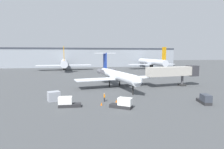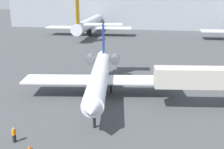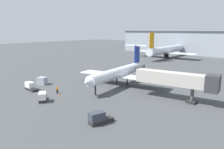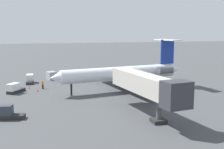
{
  "view_description": "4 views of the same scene",
  "coord_description": "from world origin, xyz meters",
  "px_view_note": "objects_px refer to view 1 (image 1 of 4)",
  "views": [
    {
      "loc": [
        -12.08,
        -45.44,
        9.69
      ],
      "look_at": [
        -2.0,
        6.81,
        3.61
      ],
      "focal_mm": 29.73,
      "sensor_mm": 36.0,
      "label": 1
    },
    {
      "loc": [
        8.58,
        -33.38,
        15.41
      ],
      "look_at": [
        0.73,
        7.35,
        3.13
      ],
      "focal_mm": 45.16,
      "sensor_mm": 36.0,
      "label": 2
    },
    {
      "loc": [
        34.86,
        -37.11,
        14.27
      ],
      "look_at": [
        -0.51,
        2.82,
        3.41
      ],
      "focal_mm": 35.37,
      "sensor_mm": 36.0,
      "label": 3
    },
    {
      "loc": [
        51.34,
        -10.56,
        11.93
      ],
      "look_at": [
        -0.16,
        3.64,
        3.39
      ],
      "focal_mm": 45.48,
      "sensor_mm": 36.0,
      "label": 4
    }
  ],
  "objects_px": {
    "ground_crew_marshaller": "(104,97)",
    "traffic_cone_near": "(101,104)",
    "traffic_cone_mid": "(116,101)",
    "baggage_tug_trailing": "(67,102)",
    "cargo_container_uld": "(54,96)",
    "regional_jet": "(116,75)",
    "parked_airliner_west_mid": "(152,62)",
    "parked_airliner_west_end": "(64,63)",
    "baggage_tug_lead": "(123,104)",
    "jet_bridge": "(176,72)",
    "baggage_tug_spare": "(205,100)"
  },
  "relations": [
    {
      "from": "baggage_tug_lead",
      "to": "baggage_tug_trailing",
      "type": "height_order",
      "value": "same"
    },
    {
      "from": "baggage_tug_trailing",
      "to": "traffic_cone_mid",
      "type": "xyz_separation_m",
      "value": [
        9.43,
        1.51,
        -0.56
      ]
    },
    {
      "from": "jet_bridge",
      "to": "parked_airliner_west_end",
      "type": "distance_m",
      "value": 70.92
    },
    {
      "from": "baggage_tug_trailing",
      "to": "parked_airliner_west_mid",
      "type": "xyz_separation_m",
      "value": [
        48.57,
        76.61,
        3.34
      ]
    },
    {
      "from": "jet_bridge",
      "to": "cargo_container_uld",
      "type": "bearing_deg",
      "value": -161.7
    },
    {
      "from": "baggage_tug_lead",
      "to": "cargo_container_uld",
      "type": "bearing_deg",
      "value": 149.01
    },
    {
      "from": "regional_jet",
      "to": "baggage_tug_spare",
      "type": "height_order",
      "value": "regional_jet"
    },
    {
      "from": "regional_jet",
      "to": "parked_airliner_west_end",
      "type": "height_order",
      "value": "parked_airliner_west_end"
    },
    {
      "from": "cargo_container_uld",
      "to": "traffic_cone_mid",
      "type": "height_order",
      "value": "cargo_container_uld"
    },
    {
      "from": "regional_jet",
      "to": "baggage_tug_trailing",
      "type": "height_order",
      "value": "regional_jet"
    },
    {
      "from": "baggage_tug_spare",
      "to": "ground_crew_marshaller",
      "type": "bearing_deg",
      "value": 163.94
    },
    {
      "from": "baggage_tug_trailing",
      "to": "regional_jet",
      "type": "bearing_deg",
      "value": 54.6
    },
    {
      "from": "traffic_cone_mid",
      "to": "parked_airliner_west_mid",
      "type": "xyz_separation_m",
      "value": [
        39.13,
        75.1,
        3.9
      ]
    },
    {
      "from": "jet_bridge",
      "to": "ground_crew_marshaller",
      "type": "relative_size",
      "value": 9.94
    },
    {
      "from": "jet_bridge",
      "to": "baggage_tug_spare",
      "type": "height_order",
      "value": "jet_bridge"
    },
    {
      "from": "parked_airliner_west_mid",
      "to": "cargo_container_uld",
      "type": "bearing_deg",
      "value": -125.68
    },
    {
      "from": "regional_jet",
      "to": "traffic_cone_near",
      "type": "xyz_separation_m",
      "value": [
        -6.67,
        -18.27,
        -3.26
      ]
    },
    {
      "from": "traffic_cone_near",
      "to": "parked_airliner_west_end",
      "type": "height_order",
      "value": "parked_airliner_west_end"
    },
    {
      "from": "ground_crew_marshaller",
      "to": "traffic_cone_near",
      "type": "relative_size",
      "value": 3.07
    },
    {
      "from": "jet_bridge",
      "to": "traffic_cone_mid",
      "type": "relative_size",
      "value": 30.53
    },
    {
      "from": "traffic_cone_near",
      "to": "parked_airliner_west_mid",
      "type": "distance_m",
      "value": 87.71
    },
    {
      "from": "regional_jet",
      "to": "traffic_cone_mid",
      "type": "bearing_deg",
      "value": -101.79
    },
    {
      "from": "baggage_tug_spare",
      "to": "parked_airliner_west_mid",
      "type": "relative_size",
      "value": 0.12
    },
    {
      "from": "baggage_tug_trailing",
      "to": "jet_bridge",
      "type": "bearing_deg",
      "value": 27.67
    },
    {
      "from": "jet_bridge",
      "to": "parked_airliner_west_mid",
      "type": "xyz_separation_m",
      "value": [
        18.14,
        60.65,
        -0.21
      ]
    },
    {
      "from": "baggage_tug_lead",
      "to": "cargo_container_uld",
      "type": "xyz_separation_m",
      "value": [
        -12.67,
        7.61,
        0.14
      ]
    },
    {
      "from": "baggage_tug_spare",
      "to": "traffic_cone_mid",
      "type": "height_order",
      "value": "baggage_tug_spare"
    },
    {
      "from": "ground_crew_marshaller",
      "to": "parked_airliner_west_mid",
      "type": "height_order",
      "value": "parked_airliner_west_mid"
    },
    {
      "from": "baggage_tug_lead",
      "to": "traffic_cone_mid",
      "type": "bearing_deg",
      "value": 94.58
    },
    {
      "from": "jet_bridge",
      "to": "baggage_tug_lead",
      "type": "bearing_deg",
      "value": -137.96
    },
    {
      "from": "regional_jet",
      "to": "ground_crew_marshaller",
      "type": "height_order",
      "value": "regional_jet"
    },
    {
      "from": "jet_bridge",
      "to": "parked_airliner_west_mid",
      "type": "height_order",
      "value": "parked_airliner_west_mid"
    },
    {
      "from": "baggage_tug_trailing",
      "to": "traffic_cone_near",
      "type": "relative_size",
      "value": 7.4
    },
    {
      "from": "parked_airliner_west_mid",
      "to": "jet_bridge",
      "type": "bearing_deg",
      "value": -106.65
    },
    {
      "from": "baggage_tug_lead",
      "to": "parked_airliner_west_end",
      "type": "xyz_separation_m",
      "value": [
        -14.95,
        79.96,
        3.3
      ]
    },
    {
      "from": "cargo_container_uld",
      "to": "traffic_cone_near",
      "type": "relative_size",
      "value": 5.09
    },
    {
      "from": "regional_jet",
      "to": "parked_airliner_west_mid",
      "type": "xyz_separation_m",
      "value": [
        35.66,
        58.45,
        0.64
      ]
    },
    {
      "from": "jet_bridge",
      "to": "baggage_tug_lead",
      "type": "relative_size",
      "value": 4.11
    },
    {
      "from": "ground_crew_marshaller",
      "to": "baggage_tug_trailing",
      "type": "distance_m",
      "value": 7.64
    },
    {
      "from": "parked_airliner_west_end",
      "to": "parked_airliner_west_mid",
      "type": "relative_size",
      "value": 1.04
    },
    {
      "from": "baggage_tug_spare",
      "to": "parked_airliner_west_end",
      "type": "xyz_separation_m",
      "value": [
        -31.17,
        80.11,
        3.3
      ]
    },
    {
      "from": "cargo_container_uld",
      "to": "parked_airliner_west_mid",
      "type": "relative_size",
      "value": 0.08
    },
    {
      "from": "baggage_tug_spare",
      "to": "parked_airliner_west_mid",
      "type": "bearing_deg",
      "value": 74.13
    },
    {
      "from": "ground_crew_marshaller",
      "to": "cargo_container_uld",
      "type": "xyz_separation_m",
      "value": [
        -10.09,
        2.34,
        0.12
      ]
    },
    {
      "from": "traffic_cone_mid",
      "to": "baggage_tug_trailing",
      "type": "bearing_deg",
      "value": -170.9
    },
    {
      "from": "baggage_tug_lead",
      "to": "parked_airliner_west_end",
      "type": "height_order",
      "value": "parked_airliner_west_end"
    },
    {
      "from": "baggage_tug_trailing",
      "to": "cargo_container_uld",
      "type": "distance_m",
      "value": 5.72
    },
    {
      "from": "cargo_container_uld",
      "to": "traffic_cone_mid",
      "type": "bearing_deg",
      "value": -15.51
    },
    {
      "from": "ground_crew_marshaller",
      "to": "cargo_container_uld",
      "type": "distance_m",
      "value": 10.35
    },
    {
      "from": "ground_crew_marshaller",
      "to": "cargo_container_uld",
      "type": "relative_size",
      "value": 0.6
    }
  ]
}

